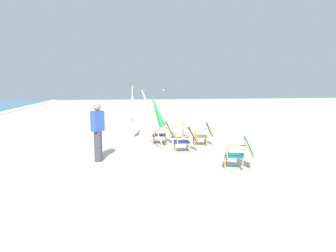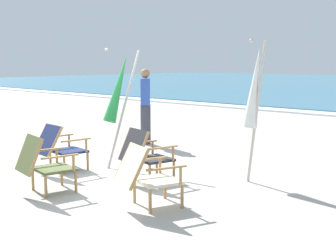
{
  "view_description": "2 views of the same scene",
  "coord_description": "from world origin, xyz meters",
  "px_view_note": "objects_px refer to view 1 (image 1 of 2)",
  "views": [
    {
      "loc": [
        -9.69,
        2.29,
        2.08
      ],
      "look_at": [
        -0.33,
        0.47,
        0.83
      ],
      "focal_mm": 32.0,
      "sensor_mm": 36.0,
      "label": 1
    },
    {
      "loc": [
        5.91,
        -4.43,
        1.79
      ],
      "look_at": [
        0.3,
        1.68,
        0.64
      ],
      "focal_mm": 50.0,
      "sensor_mm": 36.0,
      "label": 2
    }
  ],
  "objects_px": {
    "beach_chair_front_left": "(187,138)",
    "beach_chair_back_right": "(181,128)",
    "beach_chair_far_center": "(204,133)",
    "beach_chair_back_left": "(164,132)",
    "person_near_chairs": "(98,132)",
    "umbrella_furled_white": "(133,104)",
    "beach_chair_front_right": "(241,152)",
    "umbrella_furled_green": "(156,110)"
  },
  "relations": [
    {
      "from": "beach_chair_front_left",
      "to": "beach_chair_back_right",
      "type": "distance_m",
      "value": 2.42
    },
    {
      "from": "umbrella_furled_green",
      "to": "person_near_chairs",
      "type": "distance_m",
      "value": 2.25
    },
    {
      "from": "beach_chair_far_center",
      "to": "beach_chair_front_right",
      "type": "height_order",
      "value": "beach_chair_far_center"
    },
    {
      "from": "beach_chair_back_left",
      "to": "beach_chair_front_right",
      "type": "relative_size",
      "value": 0.92
    },
    {
      "from": "beach_chair_back_right",
      "to": "person_near_chairs",
      "type": "bearing_deg",
      "value": 135.34
    },
    {
      "from": "beach_chair_back_left",
      "to": "person_near_chairs",
      "type": "distance_m",
      "value": 3.23
    },
    {
      "from": "beach_chair_front_left",
      "to": "umbrella_furled_white",
      "type": "bearing_deg",
      "value": 29.46
    },
    {
      "from": "umbrella_furled_white",
      "to": "person_near_chairs",
      "type": "distance_m",
      "value": 3.76
    },
    {
      "from": "person_near_chairs",
      "to": "umbrella_furled_green",
      "type": "bearing_deg",
      "value": -56.59
    },
    {
      "from": "beach_chair_front_right",
      "to": "beach_chair_far_center",
      "type": "bearing_deg",
      "value": -0.69
    },
    {
      "from": "beach_chair_back_right",
      "to": "person_near_chairs",
      "type": "distance_m",
      "value": 4.5
    },
    {
      "from": "beach_chair_front_right",
      "to": "umbrella_furled_white",
      "type": "relative_size",
      "value": 0.43
    },
    {
      "from": "person_near_chairs",
      "to": "beach_chair_front_left",
      "type": "bearing_deg",
      "value": -73.92
    },
    {
      "from": "beach_chair_front_left",
      "to": "beach_chair_back_left",
      "type": "relative_size",
      "value": 0.99
    },
    {
      "from": "beach_chair_back_right",
      "to": "person_near_chairs",
      "type": "height_order",
      "value": "person_near_chairs"
    },
    {
      "from": "beach_chair_front_left",
      "to": "umbrella_furled_green",
      "type": "distance_m",
      "value": 1.35
    },
    {
      "from": "beach_chair_back_left",
      "to": "beach_chair_front_left",
      "type": "bearing_deg",
      "value": -161.13
    },
    {
      "from": "beach_chair_back_right",
      "to": "umbrella_furled_green",
      "type": "distance_m",
      "value": 2.53
    },
    {
      "from": "beach_chair_back_left",
      "to": "umbrella_furled_white",
      "type": "bearing_deg",
      "value": 39.64
    },
    {
      "from": "beach_chair_far_center",
      "to": "person_near_chairs",
      "type": "distance_m",
      "value": 4.05
    },
    {
      "from": "beach_chair_front_left",
      "to": "beach_chair_far_center",
      "type": "bearing_deg",
      "value": -44.4
    },
    {
      "from": "beach_chair_front_right",
      "to": "umbrella_furled_green",
      "type": "bearing_deg",
      "value": 33.9
    },
    {
      "from": "beach_chair_front_left",
      "to": "beach_chair_front_right",
      "type": "xyz_separation_m",
      "value": [
        -2.22,
        -0.85,
        0.0
      ]
    },
    {
      "from": "umbrella_furled_green",
      "to": "beach_chair_back_left",
      "type": "bearing_deg",
      "value": -21.97
    },
    {
      "from": "beach_chair_front_left",
      "to": "person_near_chairs",
      "type": "height_order",
      "value": "person_near_chairs"
    },
    {
      "from": "beach_chair_back_left",
      "to": "beach_chair_far_center",
      "type": "bearing_deg",
      "value": -111.96
    },
    {
      "from": "beach_chair_far_center",
      "to": "beach_chair_back_left",
      "type": "height_order",
      "value": "beach_chair_far_center"
    },
    {
      "from": "beach_chair_front_right",
      "to": "person_near_chairs",
      "type": "bearing_deg",
      "value": 68.45
    },
    {
      "from": "beach_chair_back_right",
      "to": "beach_chair_front_right",
      "type": "bearing_deg",
      "value": -174.3
    },
    {
      "from": "beach_chair_back_right",
      "to": "umbrella_furled_white",
      "type": "relative_size",
      "value": 0.42
    },
    {
      "from": "umbrella_furled_white",
      "to": "umbrella_furled_green",
      "type": "distance_m",
      "value": 2.37
    },
    {
      "from": "beach_chair_back_left",
      "to": "beach_chair_back_right",
      "type": "bearing_deg",
      "value": -43.82
    },
    {
      "from": "beach_chair_front_right",
      "to": "umbrella_furled_white",
      "type": "distance_m",
      "value": 5.56
    },
    {
      "from": "beach_chair_far_center",
      "to": "beach_chair_front_right",
      "type": "xyz_separation_m",
      "value": [
        -3.13,
        0.04,
        -0.0
      ]
    },
    {
      "from": "beach_chair_far_center",
      "to": "umbrella_furled_green",
      "type": "xyz_separation_m",
      "value": [
        -0.49,
        1.81,
        0.88
      ]
    },
    {
      "from": "beach_chair_far_center",
      "to": "umbrella_furled_green",
      "type": "relative_size",
      "value": 0.4
    },
    {
      "from": "beach_chair_far_center",
      "to": "beach_chair_front_right",
      "type": "distance_m",
      "value": 3.13
    },
    {
      "from": "beach_chair_front_left",
      "to": "beach_chair_back_right",
      "type": "relative_size",
      "value": 0.92
    },
    {
      "from": "beach_chair_front_right",
      "to": "person_near_chairs",
      "type": "xyz_separation_m",
      "value": [
        1.43,
        3.61,
        0.41
      ]
    },
    {
      "from": "beach_chair_front_right",
      "to": "beach_chair_front_left",
      "type": "bearing_deg",
      "value": 20.91
    },
    {
      "from": "beach_chair_front_left",
      "to": "umbrella_furled_white",
      "type": "height_order",
      "value": "umbrella_furled_white"
    },
    {
      "from": "beach_chair_far_center",
      "to": "beach_chair_back_left",
      "type": "distance_m",
      "value": 1.5
    }
  ]
}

